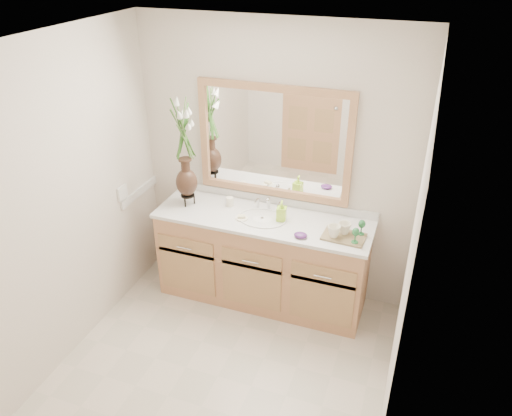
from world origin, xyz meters
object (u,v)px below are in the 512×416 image
at_px(flower_vase, 183,139).
at_px(soap_bottle, 282,212).
at_px(tumbler, 230,202).
at_px(tray, 344,237).

xyz_separation_m(flower_vase, soap_bottle, (0.85, 0.01, -0.53)).
bearing_deg(tumbler, soap_bottle, -9.72).
bearing_deg(soap_bottle, tumbler, 162.01).
xyz_separation_m(soap_bottle, tray, (0.54, -0.10, -0.07)).
bearing_deg(tray, flower_vase, -179.95).
bearing_deg(soap_bottle, tray, -18.22).
distance_m(soap_bottle, tray, 0.55).
bearing_deg(tumbler, flower_vase, -164.60).
xyz_separation_m(flower_vase, tray, (1.40, -0.08, -0.60)).
xyz_separation_m(flower_vase, tumbler, (0.36, 0.10, -0.57)).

